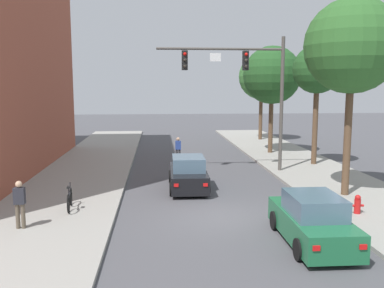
{
  "coord_description": "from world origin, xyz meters",
  "views": [
    {
      "loc": [
        -2.4,
        -15.19,
        4.91
      ],
      "look_at": [
        -0.63,
        5.84,
        2.0
      ],
      "focal_mm": 39.03,
      "sensor_mm": 36.0,
      "label": 1
    }
  ],
  "objects_px": {
    "car_lead_black": "(188,174)",
    "pedestrian_sidewalk_left_walker": "(20,202)",
    "street_tree_nearest": "(352,47)",
    "car_following_green": "(312,221)",
    "traffic_signal_mast": "(247,78)",
    "pedestrian_crossing_road": "(178,148)",
    "street_tree_second": "(317,70)",
    "street_tree_farthest": "(262,77)",
    "bicycle_leaning": "(70,199)",
    "street_tree_third": "(272,75)",
    "fire_hydrant": "(357,204)"
  },
  "relations": [
    {
      "from": "bicycle_leaning",
      "to": "street_tree_nearest",
      "type": "relative_size",
      "value": 0.21
    },
    {
      "from": "street_tree_nearest",
      "to": "street_tree_farthest",
      "type": "distance_m",
      "value": 19.65
    },
    {
      "from": "pedestrian_sidewalk_left_walker",
      "to": "pedestrian_crossing_road",
      "type": "relative_size",
      "value": 1.0
    },
    {
      "from": "pedestrian_crossing_road",
      "to": "street_tree_third",
      "type": "height_order",
      "value": "street_tree_third"
    },
    {
      "from": "bicycle_leaning",
      "to": "fire_hydrant",
      "type": "height_order",
      "value": "bicycle_leaning"
    },
    {
      "from": "street_tree_third",
      "to": "car_lead_black",
      "type": "bearing_deg",
      "value": -124.43
    },
    {
      "from": "traffic_signal_mast",
      "to": "street_tree_third",
      "type": "distance_m",
      "value": 7.24
    },
    {
      "from": "bicycle_leaning",
      "to": "street_tree_farthest",
      "type": "distance_m",
      "value": 25.03
    },
    {
      "from": "car_following_green",
      "to": "street_tree_nearest",
      "type": "relative_size",
      "value": 0.5
    },
    {
      "from": "traffic_signal_mast",
      "to": "street_tree_second",
      "type": "xyz_separation_m",
      "value": [
        4.71,
        1.78,
        0.53
      ]
    },
    {
      "from": "car_lead_black",
      "to": "street_tree_second",
      "type": "relative_size",
      "value": 0.59
    },
    {
      "from": "pedestrian_crossing_road",
      "to": "bicycle_leaning",
      "type": "bearing_deg",
      "value": -114.24
    },
    {
      "from": "car_following_green",
      "to": "pedestrian_crossing_road",
      "type": "xyz_separation_m",
      "value": [
        -3.47,
        14.56,
        0.19
      ]
    },
    {
      "from": "street_tree_second",
      "to": "pedestrian_sidewalk_left_walker",
      "type": "bearing_deg",
      "value": -143.06
    },
    {
      "from": "pedestrian_sidewalk_left_walker",
      "to": "fire_hydrant",
      "type": "distance_m",
      "value": 12.18
    },
    {
      "from": "street_tree_second",
      "to": "street_tree_third",
      "type": "distance_m",
      "value": 4.91
    },
    {
      "from": "traffic_signal_mast",
      "to": "street_tree_nearest",
      "type": "bearing_deg",
      "value": -59.23
    },
    {
      "from": "bicycle_leaning",
      "to": "street_tree_nearest",
      "type": "distance_m",
      "value": 13.27
    },
    {
      "from": "car_lead_black",
      "to": "pedestrian_sidewalk_left_walker",
      "type": "relative_size",
      "value": 2.6
    },
    {
      "from": "bicycle_leaning",
      "to": "street_tree_second",
      "type": "xyz_separation_m",
      "value": [
        13.13,
        8.62,
        5.35
      ]
    },
    {
      "from": "car_following_green",
      "to": "street_tree_farthest",
      "type": "distance_m",
      "value": 25.69
    },
    {
      "from": "pedestrian_sidewalk_left_walker",
      "to": "fire_hydrant",
      "type": "height_order",
      "value": "pedestrian_sidewalk_left_walker"
    },
    {
      "from": "pedestrian_sidewalk_left_walker",
      "to": "bicycle_leaning",
      "type": "height_order",
      "value": "pedestrian_sidewalk_left_walker"
    },
    {
      "from": "car_lead_black",
      "to": "street_tree_nearest",
      "type": "distance_m",
      "value": 9.27
    },
    {
      "from": "pedestrian_crossing_road",
      "to": "bicycle_leaning",
      "type": "xyz_separation_m",
      "value": [
        -4.79,
        -10.65,
        -0.37
      ]
    },
    {
      "from": "car_following_green",
      "to": "pedestrian_crossing_road",
      "type": "relative_size",
      "value": 2.6
    },
    {
      "from": "bicycle_leaning",
      "to": "street_tree_farthest",
      "type": "height_order",
      "value": "street_tree_farthest"
    },
    {
      "from": "traffic_signal_mast",
      "to": "street_tree_third",
      "type": "height_order",
      "value": "street_tree_third"
    },
    {
      "from": "pedestrian_crossing_road",
      "to": "street_tree_third",
      "type": "distance_m",
      "value": 8.77
    },
    {
      "from": "car_lead_black",
      "to": "pedestrian_crossing_road",
      "type": "distance_m",
      "value": 7.18
    },
    {
      "from": "bicycle_leaning",
      "to": "street_tree_third",
      "type": "relative_size",
      "value": 0.23
    },
    {
      "from": "pedestrian_sidewalk_left_walker",
      "to": "bicycle_leaning",
      "type": "distance_m",
      "value": 2.51
    },
    {
      "from": "car_lead_black",
      "to": "pedestrian_sidewalk_left_walker",
      "type": "xyz_separation_m",
      "value": [
        -6.1,
        -5.62,
        0.34
      ]
    },
    {
      "from": "pedestrian_crossing_road",
      "to": "fire_hydrant",
      "type": "height_order",
      "value": "pedestrian_crossing_road"
    },
    {
      "from": "pedestrian_crossing_road",
      "to": "street_tree_nearest",
      "type": "height_order",
      "value": "street_tree_nearest"
    },
    {
      "from": "car_lead_black",
      "to": "fire_hydrant",
      "type": "xyz_separation_m",
      "value": [
        6.05,
        -4.96,
        -0.22
      ]
    },
    {
      "from": "fire_hydrant",
      "to": "car_following_green",
      "type": "bearing_deg",
      "value": -138.02
    },
    {
      "from": "street_tree_farthest",
      "to": "bicycle_leaning",
      "type": "bearing_deg",
      "value": -121.53
    },
    {
      "from": "pedestrian_crossing_road",
      "to": "bicycle_leaning",
      "type": "distance_m",
      "value": 11.68
    },
    {
      "from": "fire_hydrant",
      "to": "street_tree_third",
      "type": "distance_m",
      "value": 15.69
    },
    {
      "from": "car_following_green",
      "to": "traffic_signal_mast",
      "type": "bearing_deg",
      "value": 89.19
    },
    {
      "from": "car_following_green",
      "to": "pedestrian_crossing_road",
      "type": "distance_m",
      "value": 14.97
    },
    {
      "from": "car_lead_black",
      "to": "pedestrian_crossing_road",
      "type": "height_order",
      "value": "pedestrian_crossing_road"
    },
    {
      "from": "traffic_signal_mast",
      "to": "street_tree_farthest",
      "type": "height_order",
      "value": "street_tree_farthest"
    },
    {
      "from": "fire_hydrant",
      "to": "street_tree_nearest",
      "type": "bearing_deg",
      "value": 74.13
    },
    {
      "from": "street_tree_nearest",
      "to": "street_tree_second",
      "type": "distance_m",
      "value": 7.52
    },
    {
      "from": "pedestrian_crossing_road",
      "to": "car_following_green",
      "type": "bearing_deg",
      "value": -76.59
    },
    {
      "from": "pedestrian_crossing_road",
      "to": "bicycle_leaning",
      "type": "height_order",
      "value": "pedestrian_crossing_road"
    },
    {
      "from": "street_tree_second",
      "to": "pedestrian_crossing_road",
      "type": "bearing_deg",
      "value": 166.29
    },
    {
      "from": "car_following_green",
      "to": "bicycle_leaning",
      "type": "height_order",
      "value": "car_following_green"
    }
  ]
}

